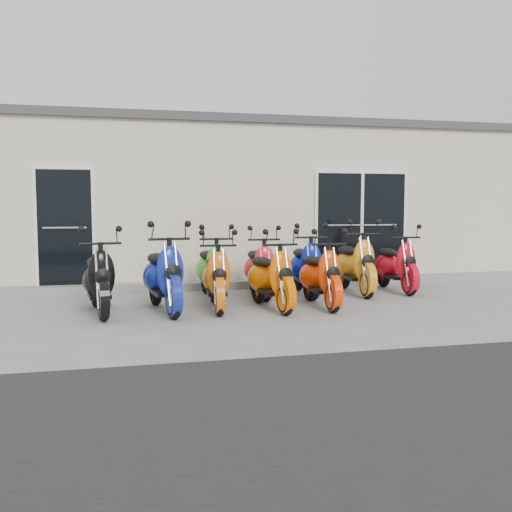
% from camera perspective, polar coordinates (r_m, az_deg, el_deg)
% --- Properties ---
extents(ground, '(80.00, 80.00, 0.00)m').
position_cam_1_polar(ground, '(9.15, 0.88, -5.01)').
color(ground, gray).
rests_on(ground, ground).
extents(asphalt_strip, '(80.00, 5.00, 0.00)m').
position_cam_1_polar(asphalt_strip, '(4.24, 20.61, -17.51)').
color(asphalt_strip, black).
rests_on(asphalt_strip, ground).
extents(building, '(14.00, 6.00, 3.20)m').
position_cam_1_polar(building, '(14.10, -4.38, 5.07)').
color(building, beige).
rests_on(building, ground).
extents(roof_cap, '(14.20, 6.20, 0.16)m').
position_cam_1_polar(roof_cap, '(14.20, -4.43, 11.87)').
color(roof_cap, '#3F3F42').
rests_on(roof_cap, building).
extents(front_step, '(14.00, 0.40, 0.15)m').
position_cam_1_polar(front_step, '(11.08, -1.72, -2.84)').
color(front_step, gray).
rests_on(front_step, ground).
extents(door_left, '(1.07, 0.08, 2.22)m').
position_cam_1_polar(door_left, '(10.94, -18.56, 3.03)').
color(door_left, black).
rests_on(door_left, front_step).
extents(door_right, '(2.02, 0.08, 2.22)m').
position_cam_1_polar(door_right, '(11.92, 10.47, 3.36)').
color(door_right, black).
rests_on(door_right, front_step).
extents(scooter_front_black, '(0.87, 1.86, 1.33)m').
position_cam_1_polar(scooter_front_black, '(8.71, -15.48, -1.30)').
color(scooter_front_black, black).
rests_on(scooter_front_black, ground).
extents(scooter_front_blue, '(0.95, 1.97, 1.39)m').
position_cam_1_polar(scooter_front_blue, '(8.67, -9.27, -0.98)').
color(scooter_front_blue, navy).
rests_on(scooter_front_blue, ground).
extents(scooter_front_orange_a, '(0.78, 1.75, 1.26)m').
position_cam_1_polar(scooter_front_orange_a, '(8.79, -3.98, -1.29)').
color(scooter_front_orange_a, '#D6600B').
rests_on(scooter_front_orange_a, ground).
extents(scooter_front_orange_b, '(0.82, 1.78, 1.27)m').
position_cam_1_polar(scooter_front_orange_b, '(8.79, 1.45, -1.25)').
color(scooter_front_orange_b, '#E25E01').
rests_on(scooter_front_orange_b, ground).
extents(scooter_front_red, '(0.65, 1.72, 1.26)m').
position_cam_1_polar(scooter_front_red, '(9.06, 6.45, -1.11)').
color(scooter_front_red, red).
rests_on(scooter_front_red, ground).
extents(scooter_back_green, '(0.71, 1.79, 1.30)m').
position_cam_1_polar(scooter_back_green, '(9.81, -4.44, -0.50)').
color(scooter_back_green, green).
rests_on(scooter_back_green, ground).
extents(scooter_back_red, '(0.70, 1.75, 1.27)m').
position_cam_1_polar(scooter_back_red, '(10.00, 0.34, -0.46)').
color(scooter_back_red, red).
rests_on(scooter_back_red, ground).
extents(scooter_back_blue, '(0.81, 1.83, 1.31)m').
position_cam_1_polar(scooter_back_blue, '(10.21, 4.98, -0.26)').
color(scooter_back_blue, '#04159A').
rests_on(scooter_back_blue, ground).
extents(scooter_back_yellow, '(0.77, 1.89, 1.37)m').
position_cam_1_polar(scooter_back_yellow, '(10.49, 9.85, -0.01)').
color(scooter_back_yellow, orange).
rests_on(scooter_back_yellow, ground).
extents(scooter_back_extra, '(0.70, 1.75, 1.27)m').
position_cam_1_polar(scooter_back_extra, '(10.92, 13.81, -0.13)').
color(scooter_back_extra, red).
rests_on(scooter_back_extra, ground).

